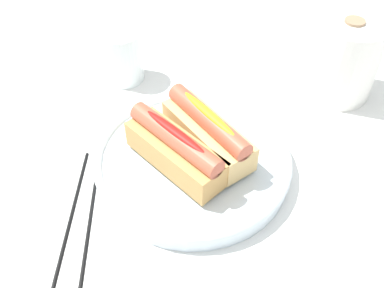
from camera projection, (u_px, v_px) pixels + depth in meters
ground_plane at (183, 157)px, 0.63m from camera, size 2.40×2.40×0.00m
serving_bowl at (192, 161)px, 0.60m from camera, size 0.27×0.27×0.03m
hotdog_front at (175, 149)px, 0.56m from camera, size 0.16×0.08×0.06m
hotdog_back at (208, 131)px, 0.59m from camera, size 0.15×0.06×0.06m
water_glass at (123, 59)px, 0.74m from camera, size 0.07×0.07×0.09m
paper_towel_roll at (342, 58)px, 0.70m from camera, size 0.11×0.11×0.13m
chopstick_near at (89, 228)px, 0.54m from camera, size 0.20×0.11×0.01m
chopstick_far at (71, 215)px, 0.56m from camera, size 0.19×0.12×0.01m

